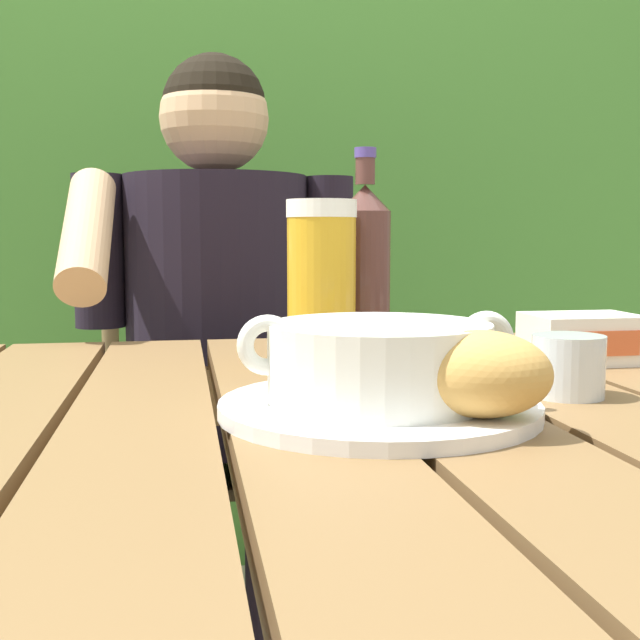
{
  "coord_description": "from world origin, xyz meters",
  "views": [
    {
      "loc": [
        -0.1,
        -0.7,
        0.88
      ],
      "look_at": [
        0.03,
        0.04,
        0.8
      ],
      "focal_mm": 44.86,
      "sensor_mm": 36.0,
      "label": 1
    }
  ],
  "objects_px": {
    "soup_bowl": "(379,360)",
    "bread_roll": "(480,374)",
    "beer_glass": "(321,283)",
    "water_glass_small": "(568,366)",
    "person_eating": "(217,337)",
    "beer_bottle": "(365,269)",
    "chair_near_diner": "(216,442)",
    "butter_tub": "(582,338)",
    "serving_plate": "(379,407)",
    "table_knife": "(506,380)"
  },
  "relations": [
    {
      "from": "table_knife",
      "to": "water_glass_small",
      "type": "bearing_deg",
      "value": -66.52
    },
    {
      "from": "chair_near_diner",
      "to": "table_knife",
      "type": "relative_size",
      "value": 6.29
    },
    {
      "from": "chair_near_diner",
      "to": "bread_roll",
      "type": "height_order",
      "value": "chair_near_diner"
    },
    {
      "from": "soup_bowl",
      "to": "table_knife",
      "type": "distance_m",
      "value": 0.2
    },
    {
      "from": "chair_near_diner",
      "to": "water_glass_small",
      "type": "relative_size",
      "value": 13.89
    },
    {
      "from": "water_glass_small",
      "to": "chair_near_diner",
      "type": "bearing_deg",
      "value": 107.94
    },
    {
      "from": "soup_bowl",
      "to": "table_knife",
      "type": "xyz_separation_m",
      "value": [
        0.16,
        0.11,
        -0.04
      ]
    },
    {
      "from": "bread_roll",
      "to": "table_knife",
      "type": "xyz_separation_m",
      "value": [
        0.1,
        0.19,
        -0.04
      ]
    },
    {
      "from": "beer_glass",
      "to": "water_glass_small",
      "type": "height_order",
      "value": "beer_glass"
    },
    {
      "from": "serving_plate",
      "to": "water_glass_small",
      "type": "bearing_deg",
      "value": 12.58
    },
    {
      "from": "chair_near_diner",
      "to": "beer_glass",
      "type": "relative_size",
      "value": 4.93
    },
    {
      "from": "soup_bowl",
      "to": "butter_tub",
      "type": "xyz_separation_m",
      "value": [
        0.3,
        0.23,
        -0.02
      ]
    },
    {
      "from": "serving_plate",
      "to": "beer_glass",
      "type": "height_order",
      "value": "beer_glass"
    },
    {
      "from": "chair_near_diner",
      "to": "serving_plate",
      "type": "bearing_deg",
      "value": -83.96
    },
    {
      "from": "chair_near_diner",
      "to": "bread_roll",
      "type": "relative_size",
      "value": 7.12
    },
    {
      "from": "soup_bowl",
      "to": "beer_glass",
      "type": "distance_m",
      "value": 0.26
    },
    {
      "from": "table_knife",
      "to": "butter_tub",
      "type": "bearing_deg",
      "value": 38.61
    },
    {
      "from": "bread_roll",
      "to": "water_glass_small",
      "type": "bearing_deg",
      "value": 41.28
    },
    {
      "from": "serving_plate",
      "to": "bread_roll",
      "type": "height_order",
      "value": "bread_roll"
    },
    {
      "from": "chair_near_diner",
      "to": "bread_roll",
      "type": "bearing_deg",
      "value": -80.97
    },
    {
      "from": "soup_bowl",
      "to": "water_glass_small",
      "type": "height_order",
      "value": "soup_bowl"
    },
    {
      "from": "person_eating",
      "to": "bread_roll",
      "type": "relative_size",
      "value": 9.06
    },
    {
      "from": "beer_bottle",
      "to": "soup_bowl",
      "type": "bearing_deg",
      "value": -100.69
    },
    {
      "from": "serving_plate",
      "to": "beer_glass",
      "type": "distance_m",
      "value": 0.27
    },
    {
      "from": "table_knife",
      "to": "beer_glass",
      "type": "bearing_deg",
      "value": 139.66
    },
    {
      "from": "serving_plate",
      "to": "butter_tub",
      "type": "distance_m",
      "value": 0.38
    },
    {
      "from": "bread_roll",
      "to": "butter_tub",
      "type": "relative_size",
      "value": 1.04
    },
    {
      "from": "person_eating",
      "to": "beer_glass",
      "type": "relative_size",
      "value": 6.27
    },
    {
      "from": "chair_near_diner",
      "to": "butter_tub",
      "type": "bearing_deg",
      "value": -60.58
    },
    {
      "from": "chair_near_diner",
      "to": "water_glass_small",
      "type": "distance_m",
      "value": 0.99
    },
    {
      "from": "person_eating",
      "to": "beer_glass",
      "type": "bearing_deg",
      "value": -78.59
    },
    {
      "from": "serving_plate",
      "to": "beer_glass",
      "type": "xyz_separation_m",
      "value": [
        -0.0,
        0.25,
        0.09
      ]
    },
    {
      "from": "water_glass_small",
      "to": "beer_glass",
      "type": "bearing_deg",
      "value": 132.91
    },
    {
      "from": "serving_plate",
      "to": "table_knife",
      "type": "relative_size",
      "value": 1.82
    },
    {
      "from": "person_eating",
      "to": "beer_bottle",
      "type": "distance_m",
      "value": 0.49
    },
    {
      "from": "beer_glass",
      "to": "water_glass_small",
      "type": "xyz_separation_m",
      "value": [
        0.2,
        -0.21,
        -0.07
      ]
    },
    {
      "from": "chair_near_diner",
      "to": "beer_bottle",
      "type": "height_order",
      "value": "beer_bottle"
    },
    {
      "from": "serving_plate",
      "to": "beer_bottle",
      "type": "distance_m",
      "value": 0.32
    },
    {
      "from": "bread_roll",
      "to": "chair_near_diner",
      "type": "bearing_deg",
      "value": 99.03
    },
    {
      "from": "person_eating",
      "to": "bread_roll",
      "type": "bearing_deg",
      "value": -78.59
    },
    {
      "from": "chair_near_diner",
      "to": "person_eating",
      "type": "relative_size",
      "value": 0.79
    },
    {
      "from": "person_eating",
      "to": "beer_bottle",
      "type": "relative_size",
      "value": 4.7
    },
    {
      "from": "person_eating",
      "to": "butter_tub",
      "type": "xyz_separation_m",
      "value": [
        0.41,
        -0.52,
        0.05
      ]
    },
    {
      "from": "soup_bowl",
      "to": "butter_tub",
      "type": "distance_m",
      "value": 0.38
    },
    {
      "from": "chair_near_diner",
      "to": "water_glass_small",
      "type": "xyz_separation_m",
      "value": [
        0.29,
        -0.9,
        0.3
      ]
    },
    {
      "from": "butter_tub",
      "to": "person_eating",
      "type": "bearing_deg",
      "value": 128.32
    },
    {
      "from": "beer_bottle",
      "to": "water_glass_small",
      "type": "distance_m",
      "value": 0.3
    },
    {
      "from": "soup_bowl",
      "to": "bread_roll",
      "type": "bearing_deg",
      "value": -49.4
    },
    {
      "from": "bread_roll",
      "to": "table_knife",
      "type": "height_order",
      "value": "bread_roll"
    },
    {
      "from": "butter_tub",
      "to": "beer_glass",
      "type": "bearing_deg",
      "value": 175.1
    }
  ]
}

